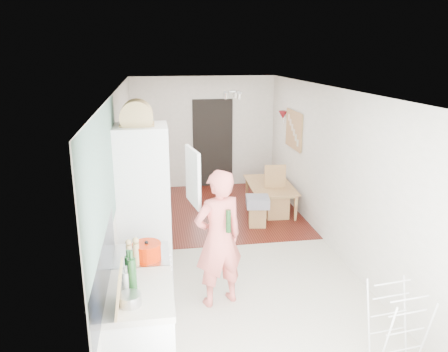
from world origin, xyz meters
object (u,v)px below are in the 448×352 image
object	(u,v)px
person	(219,227)
dining_chair	(277,193)
stool	(257,216)
dining_table	(271,199)
drying_rack	(396,326)

from	to	relation	value
person	dining_chair	xyz separation A→B (m)	(1.50, 2.70, -0.53)
dining_chair	stool	world-z (taller)	dining_chair
dining_table	dining_chair	size ratio (longest dim) A/B	1.31
dining_chair	drying_rack	distance (m)	4.06
dining_table	drying_rack	world-z (taller)	drying_rack
dining_chair	dining_table	bearing A→B (deg)	92.33
person	stool	world-z (taller)	person
stool	drying_rack	size ratio (longest dim) A/B	0.47
person	dining_chair	distance (m)	3.14
person	stool	bearing A→B (deg)	-132.30
person	dining_table	size ratio (longest dim) A/B	1.60
dining_table	stool	size ratio (longest dim) A/B	3.26
person	stool	distance (m)	2.67
person	dining_table	xyz separation A→B (m)	(1.51, 3.11, -0.79)
dining_chair	stool	size ratio (longest dim) A/B	2.49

